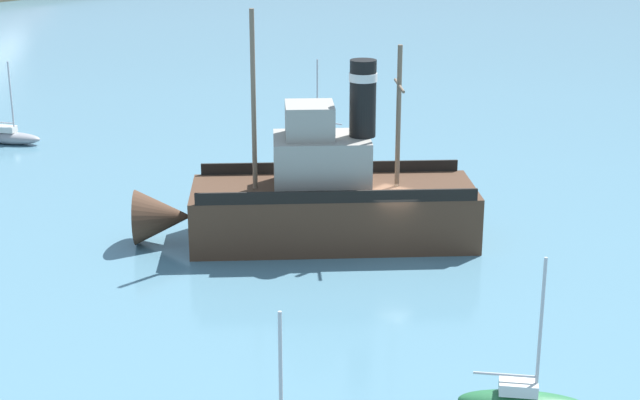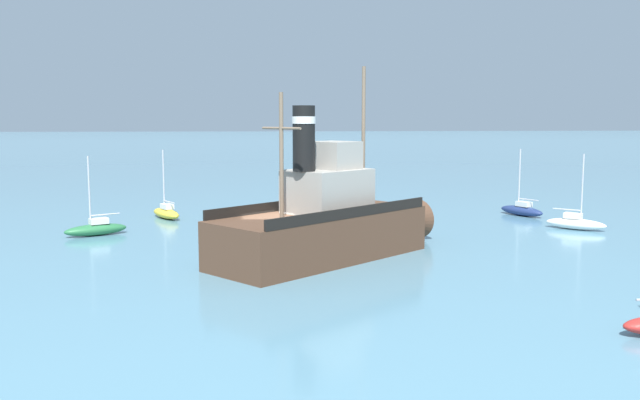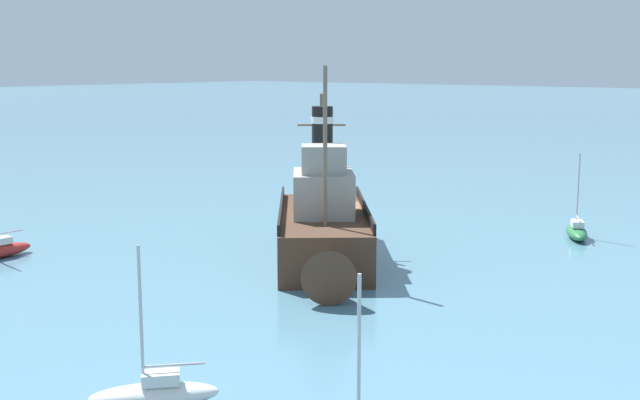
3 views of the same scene
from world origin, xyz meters
The scene contains 6 objects.
ground_plane centered at (0.00, 0.00, 0.00)m, with size 600.00×600.00×0.00m, color teal.
old_tugboat centered at (-0.95, 3.15, 1.83)m, with size 12.01×13.07×9.90m.
sailboat_yellow centered at (-15.54, -7.12, 0.43)m, with size 3.84×2.86×4.90m.
sailboat_green centered at (-8.77, -10.46, 0.43)m, with size 2.82×3.85×4.90m.
sailboat_navy centered at (-14.59, 18.83, 0.43)m, with size 3.88×2.71×4.90m.
sailboat_white centered at (-8.34, 19.97, 0.43)m, with size 3.30×3.61×4.90m.
Camera 2 is at (33.31, -0.34, 7.27)m, focal length 38.00 mm.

